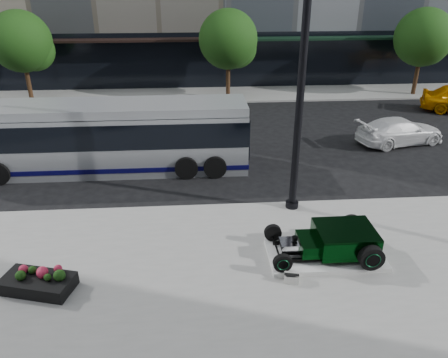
{
  "coord_description": "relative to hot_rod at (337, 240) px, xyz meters",
  "views": [
    {
      "loc": [
        -1.39,
        -16.09,
        7.88
      ],
      "look_at": [
        -0.37,
        -2.13,
        1.2
      ],
      "focal_mm": 35.0,
      "sensor_mm": 36.0,
      "label": 1
    }
  ],
  "objects": [
    {
      "name": "street_trees",
      "position": [
        -1.6,
        18.58,
        3.07
      ],
      "size": [
        29.8,
        3.8,
        5.7
      ],
      "color": "black",
      "rests_on": "sidewalk_far"
    },
    {
      "name": "hot_rod",
      "position": [
        0.0,
        0.0,
        0.0
      ],
      "size": [
        3.22,
        2.0,
        0.81
      ],
      "color": "black",
      "rests_on": "display_plinth"
    },
    {
      "name": "ground",
      "position": [
        -2.75,
        5.5,
        -0.7
      ],
      "size": [
        120.0,
        120.0,
        0.0
      ],
      "primitive_type": "plane",
      "color": "black",
      "rests_on": "ground"
    },
    {
      "name": "white_sedan",
      "position": [
        6.17,
        9.44,
        -0.05
      ],
      "size": [
        4.77,
        2.79,
        1.3
      ],
      "primitive_type": "imported",
      "rotation": [
        0.0,
        0.0,
        1.8
      ],
      "color": "white",
      "rests_on": "ground"
    },
    {
      "name": "info_plaque",
      "position": [
        -1.57,
        -1.06,
        -0.45
      ],
      "size": [
        0.45,
        0.38,
        0.31
      ],
      "color": "silver",
      "rests_on": "sidewalk_near"
    },
    {
      "name": "display_plinth",
      "position": [
        -0.33,
        0.0,
        -0.5
      ],
      "size": [
        3.4,
        1.8,
        0.15
      ],
      "primitive_type": "cube",
      "color": "silver",
      "rests_on": "sidewalk_near"
    },
    {
      "name": "lamppost",
      "position": [
        -0.66,
        3.11,
        3.32
      ],
      "size": [
        0.46,
        0.46,
        8.43
      ],
      "color": "black",
      "rests_on": "sidewalk_near"
    },
    {
      "name": "transit_bus",
      "position": [
        -7.88,
        7.36,
        0.79
      ],
      "size": [
        12.12,
        2.88,
        2.92
      ],
      "color": "#A6AAAF",
      "rests_on": "ground"
    },
    {
      "name": "flower_planter",
      "position": [
        -8.44,
        -0.89,
        -0.35
      ],
      "size": [
        2.07,
        1.41,
        0.61
      ],
      "color": "black",
      "rests_on": "sidewalk_near"
    },
    {
      "name": "sidewalk_far",
      "position": [
        -2.75,
        19.5,
        -0.64
      ],
      "size": [
        70.0,
        4.0,
        0.12
      ],
      "primitive_type": "cube",
      "color": "gray",
      "rests_on": "ground"
    }
  ]
}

